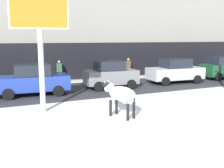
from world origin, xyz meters
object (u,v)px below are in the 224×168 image
cow_holstein (121,94)px  car_grey_hatchback (110,75)px  car_silver_sedan (175,71)px  car_darkgreen_hatchback (222,68)px  pedestrian_near_billboard (128,68)px  car_blue_sedan (32,80)px  pedestrian_by_cars (59,72)px  billboard (39,16)px

cow_holstein → car_grey_hatchback: size_ratio=0.53×
car_silver_sedan → car_darkgreen_hatchback: 4.88m
pedestrian_near_billboard → cow_holstein: bearing=-119.1°
car_silver_sedan → cow_holstein: bearing=-140.3°
car_blue_sedan → car_grey_hatchback: car_grey_hatchback is taller
car_darkgreen_hatchback → pedestrian_by_cars: car_darkgreen_hatchback is taller
cow_holstein → car_silver_sedan: car_silver_sedan is taller
pedestrian_near_billboard → pedestrian_by_cars: same height
cow_holstein → car_silver_sedan: (7.61, 6.32, -0.09)m
billboard → car_grey_hatchback: (5.21, 4.20, -3.39)m
car_blue_sedan → pedestrian_by_cars: car_blue_sedan is taller
car_silver_sedan → car_darkgreen_hatchback: bearing=1.5°
cow_holstein → billboard: billboard is taller
billboard → car_darkgreen_hatchback: bearing=15.5°
pedestrian_near_billboard → car_darkgreen_hatchback: bearing=-23.2°
billboard → car_blue_sedan: (0.08, 3.97, -3.41)m
car_blue_sedan → pedestrian_by_cars: 4.15m
car_silver_sedan → billboard: bearing=-158.5°
cow_holstein → pedestrian_near_billboard: bearing=60.9°
cow_holstein → billboard: bearing=143.6°
billboard → pedestrian_near_billboard: bearing=41.8°
billboard → car_darkgreen_hatchback: (15.42, 4.28, -3.39)m
cow_holstein → car_grey_hatchback: car_grey_hatchback is taller
car_grey_hatchback → car_darkgreen_hatchback: 10.20m
car_grey_hatchback → pedestrian_near_billboard: 4.37m
car_grey_hatchback → pedestrian_by_cars: bearing=130.9°
pedestrian_by_cars → car_silver_sedan: bearing=-21.7°
car_blue_sedan → car_silver_sedan: size_ratio=1.00×
car_grey_hatchback → car_silver_sedan: (5.32, -0.04, -0.02)m
car_darkgreen_hatchback → pedestrian_by_cars: size_ratio=2.08×
car_darkgreen_hatchback → cow_holstein: bearing=-152.7°
car_blue_sedan → car_darkgreen_hatchback: (15.34, 0.31, 0.02)m
billboard → pedestrian_near_billboard: 11.56m
billboard → car_blue_sedan: 5.23m
car_grey_hatchback → pedestrian_near_billboard: car_grey_hatchback is taller
car_blue_sedan → pedestrian_near_billboard: car_blue_sedan is taller
pedestrian_by_cars → car_blue_sedan: bearing=-125.2°
billboard → car_blue_sedan: size_ratio=1.29×
cow_holstein → car_blue_sedan: size_ratio=0.44×
car_darkgreen_hatchback → pedestrian_near_billboard: car_darkgreen_hatchback is taller
billboard → pedestrian_near_billboard: size_ratio=3.21×
cow_holstein → car_blue_sedan: car_blue_sedan is taller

